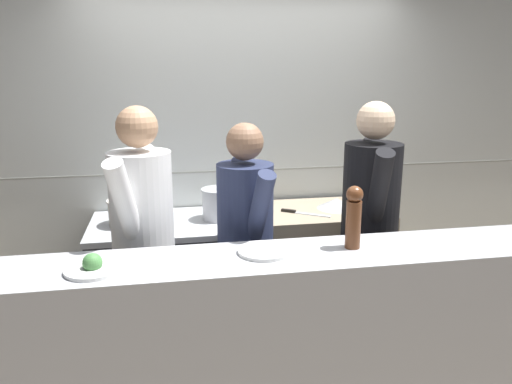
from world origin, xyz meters
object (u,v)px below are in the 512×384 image
(chef_head_cook, at_px, (144,241))
(stock_pot, at_px, (127,211))
(oven_range, at_px, (173,278))
(mixing_bowl_steel, at_px, (337,203))
(sauce_pot, at_px, (218,203))
(plated_dish_appetiser, at_px, (264,251))
(plated_dish_main, at_px, (93,267))
(chefs_knife, at_px, (301,213))
(chef_sous, at_px, (245,244))
(pepper_mill, at_px, (354,216))
(chef_line, at_px, (369,225))

(chef_head_cook, bearing_deg, stock_pot, 121.48)
(oven_range, bearing_deg, chef_head_cook, -103.50)
(mixing_bowl_steel, bearing_deg, sauce_pot, -179.89)
(plated_dish_appetiser, bearing_deg, plated_dish_main, -174.00)
(sauce_pot, height_order, plated_dish_main, plated_dish_main)
(mixing_bowl_steel, xyz_separation_m, chefs_knife, (-0.30, -0.09, -0.03))
(chefs_knife, relative_size, chef_sous, 0.20)
(mixing_bowl_steel, distance_m, chef_sous, 1.05)
(oven_range, distance_m, pepper_mill, 1.67)
(sauce_pot, bearing_deg, chef_sous, -82.09)
(plated_dish_main, distance_m, plated_dish_appetiser, 0.82)
(oven_range, bearing_deg, mixing_bowl_steel, 0.40)
(plated_dish_appetiser, bearing_deg, chef_head_cook, 141.67)
(oven_range, bearing_deg, chefs_knife, -4.79)
(plated_dish_appetiser, height_order, chef_sous, chef_sous)
(plated_dish_appetiser, bearing_deg, stock_pot, 123.49)
(plated_dish_appetiser, relative_size, chef_sous, 0.16)
(stock_pot, height_order, plated_dish_main, plated_dish_main)
(chef_head_cook, height_order, chef_sous, chef_head_cook)
(plated_dish_appetiser, bearing_deg, chef_sous, 92.31)
(oven_range, distance_m, chef_line, 1.49)
(mixing_bowl_steel, relative_size, chef_sous, 0.18)
(stock_pot, bearing_deg, chef_head_cook, -78.05)
(mixing_bowl_steel, height_order, chef_sous, chef_sous)
(chefs_knife, height_order, plated_dish_appetiser, plated_dish_appetiser)
(sauce_pot, height_order, pepper_mill, pepper_mill)
(plated_dish_main, height_order, plated_dish_appetiser, plated_dish_main)
(chefs_knife, distance_m, plated_dish_main, 1.75)
(chef_head_cook, xyz_separation_m, chef_sous, (0.60, -0.00, -0.06))
(sauce_pot, distance_m, chef_sous, 0.68)
(plated_dish_main, relative_size, pepper_mill, 0.79)
(chefs_knife, xyz_separation_m, plated_dish_main, (-1.31, -1.16, 0.16))
(chefs_knife, bearing_deg, pepper_mill, -91.34)
(oven_range, distance_m, plated_dish_appetiser, 1.38)
(plated_dish_main, bearing_deg, oven_range, 73.70)
(chefs_knife, xyz_separation_m, plated_dish_appetiser, (-0.49, -1.07, 0.14))
(sauce_pot, bearing_deg, plated_dish_appetiser, -84.42)
(pepper_mill, bearing_deg, plated_dish_main, -176.57)
(plated_dish_main, distance_m, chef_head_cook, 0.62)
(chef_sous, bearing_deg, plated_dish_main, -157.49)
(chef_sous, relative_size, chef_line, 0.94)
(mixing_bowl_steel, height_order, chef_head_cook, chef_head_cook)
(plated_dish_main, xyz_separation_m, pepper_mill, (1.28, 0.08, 0.15))
(chef_sous, xyz_separation_m, chef_line, (0.81, 0.04, 0.06))
(oven_range, xyz_separation_m, chef_sous, (0.44, -0.66, 0.48))
(chef_sous, distance_m, chef_line, 0.81)
(plated_dish_appetiser, distance_m, chef_head_cook, 0.79)
(mixing_bowl_steel, relative_size, chef_line, 0.17)
(chef_sous, bearing_deg, oven_range, 110.39)
(chefs_knife, distance_m, chef_head_cook, 1.25)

